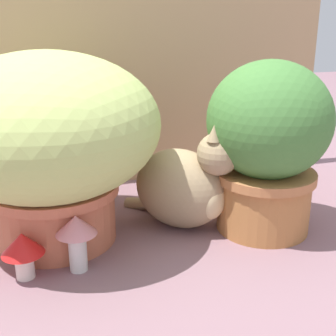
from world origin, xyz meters
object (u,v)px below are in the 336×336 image
at_px(cat, 185,185).
at_px(mushroom_ornament_red, 23,248).
at_px(leafy_planter, 268,142).
at_px(grass_planter, 49,137).
at_px(mushroom_ornament_pink, 76,233).

distance_m(cat, mushroom_ornament_red, 0.45).
bearing_deg(leafy_planter, mushroom_ornament_red, -173.42).
bearing_deg(grass_planter, leafy_planter, -10.03).
relative_size(leafy_planter, mushroom_ornament_pink, 3.34).
height_order(leafy_planter, mushroom_ornament_pink, leafy_planter).
xyz_separation_m(grass_planter, leafy_planter, (0.54, -0.10, -0.03)).
height_order(leafy_planter, cat, leafy_planter).
bearing_deg(cat, leafy_planter, -19.05).
distance_m(mushroom_ornament_pink, mushroom_ornament_red, 0.12).
xyz_separation_m(cat, mushroom_ornament_red, (-0.43, -0.14, -0.05)).
bearing_deg(grass_planter, cat, -4.49).
distance_m(cat, mushroom_ornament_pink, 0.34).
relative_size(cat, mushroom_ornament_red, 3.21).
height_order(grass_planter, mushroom_ornament_red, grass_planter).
bearing_deg(mushroom_ornament_pink, mushroom_ornament_red, 178.81).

